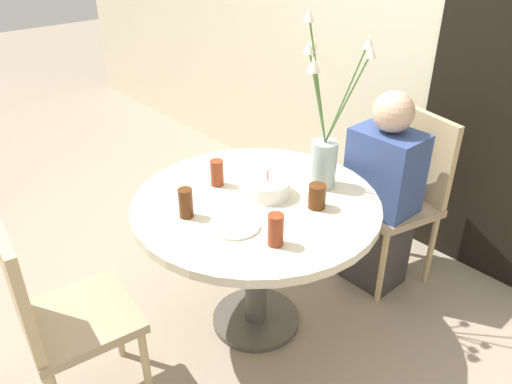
{
  "coord_description": "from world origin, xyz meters",
  "views": [
    {
      "loc": [
        1.41,
        -1.25,
        1.82
      ],
      "look_at": [
        0.0,
        0.0,
        0.75
      ],
      "focal_mm": 35.0,
      "sensor_mm": 36.0,
      "label": 1
    }
  ],
  "objects": [
    {
      "name": "drink_glass_1",
      "position": [
        0.22,
        0.15,
        0.77
      ],
      "size": [
        0.08,
        0.08,
        0.11
      ],
      "color": "#51280F",
      "rests_on": "dining_table"
    },
    {
      "name": "person_boy",
      "position": [
        0.17,
        0.71,
        0.51
      ],
      "size": [
        0.34,
        0.24,
        1.09
      ],
      "color": "#383333",
      "rests_on": "ground_plane"
    },
    {
      "name": "flower_vase",
      "position": [
        0.1,
        0.32,
        0.93
      ],
      "size": [
        0.31,
        0.32,
        0.78
      ],
      "color": "#9EB2AD",
      "rests_on": "dining_table"
    },
    {
      "name": "chair_right_flank",
      "position": [
        0.21,
        0.87,
        0.53
      ],
      "size": [
        0.48,
        0.48,
        0.93
      ],
      "rotation": [
        0.0,
        0.0,
        -0.24
      ],
      "color": "#9E896B",
      "rests_on": "ground_plane"
    },
    {
      "name": "side_plate",
      "position": [
        0.1,
        -0.2,
        0.72
      ],
      "size": [
        0.21,
        0.21,
        0.01
      ],
      "color": "silver",
      "rests_on": "dining_table"
    },
    {
      "name": "birthday_cake",
      "position": [
        -0.0,
        0.07,
        0.75
      ],
      "size": [
        0.2,
        0.2,
        0.12
      ],
      "color": "white",
      "rests_on": "dining_table"
    },
    {
      "name": "drink_glass_2",
      "position": [
        -0.09,
        -0.3,
        0.78
      ],
      "size": [
        0.06,
        0.06,
        0.13
      ],
      "color": "#51280F",
      "rests_on": "dining_table"
    },
    {
      "name": "drink_glass_3",
      "position": [
        0.3,
        -0.16,
        0.78
      ],
      "size": [
        0.06,
        0.06,
        0.13
      ],
      "color": "maroon",
      "rests_on": "dining_table"
    },
    {
      "name": "ground_plane",
      "position": [
        0.0,
        0.0,
        0.0
      ],
      "size": [
        16.0,
        16.0,
        0.0
      ],
      "primitive_type": "plane",
      "color": "gray"
    },
    {
      "name": "chair_near_front",
      "position": [
        -0.12,
        -0.89,
        0.53
      ],
      "size": [
        0.45,
        0.45,
        0.93
      ],
      "rotation": [
        0.0,
        0.0,
        3.01
      ],
      "color": "#9E896B",
      "rests_on": "ground_plane"
    },
    {
      "name": "dining_table",
      "position": [
        0.0,
        0.0,
        0.59
      ],
      "size": [
        1.09,
        1.09,
        0.71
      ],
      "color": "beige",
      "rests_on": "ground_plane"
    },
    {
      "name": "drink_glass_0",
      "position": [
        -0.22,
        -0.04,
        0.78
      ],
      "size": [
        0.06,
        0.06,
        0.12
      ],
      "color": "maroon",
      "rests_on": "dining_table"
    },
    {
      "name": "wall_back",
      "position": [
        0.0,
        1.27,
        1.3
      ],
      "size": [
        8.0,
        0.05,
        2.6
      ],
      "color": "beige",
      "rests_on": "ground_plane"
    }
  ]
}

